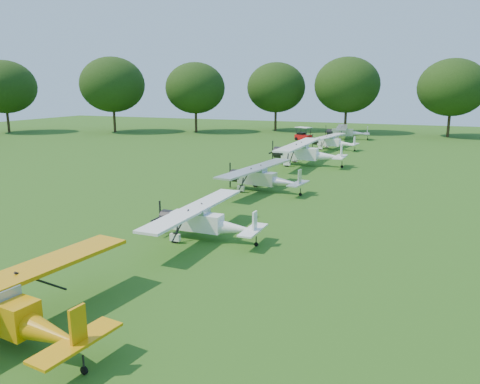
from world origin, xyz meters
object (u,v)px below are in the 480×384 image
(aircraft_5, at_px, (305,152))
(golf_cart, at_px, (303,136))
(aircraft_2, at_px, (6,308))
(aircraft_4, at_px, (263,176))
(aircraft_3, at_px, (204,220))
(aircraft_6, at_px, (332,141))
(aircraft_7, at_px, (346,131))

(aircraft_5, distance_m, golf_cart, 23.10)
(aircraft_2, height_order, golf_cart, aircraft_2)
(aircraft_4, xyz_separation_m, golf_cart, (-6.13, 35.33, -0.51))
(golf_cart, bearing_deg, aircraft_3, -59.16)
(aircraft_6, bearing_deg, aircraft_3, -79.86)
(aircraft_5, distance_m, aircraft_6, 13.43)
(aircraft_7, height_order, golf_cart, aircraft_7)
(aircraft_3, height_order, aircraft_6, aircraft_6)
(aircraft_5, xyz_separation_m, golf_cart, (-6.09, 22.28, -0.74))
(aircraft_4, bearing_deg, golf_cart, 107.05)
(aircraft_4, bearing_deg, aircraft_3, -77.74)
(aircraft_5, relative_size, aircraft_7, 1.14)
(aircraft_3, bearing_deg, aircraft_7, 91.78)
(golf_cart, bearing_deg, aircraft_2, -61.85)
(aircraft_5, height_order, aircraft_7, aircraft_5)
(aircraft_3, bearing_deg, aircraft_5, 92.63)
(aircraft_3, distance_m, aircraft_5, 25.22)
(aircraft_3, relative_size, golf_cart, 3.54)
(aircraft_2, distance_m, aircraft_7, 62.83)
(aircraft_4, relative_size, aircraft_6, 1.07)
(aircraft_4, bearing_deg, aircraft_5, 97.39)
(aircraft_7, bearing_deg, golf_cart, -154.63)
(aircraft_2, bearing_deg, aircraft_4, 96.98)
(aircraft_3, xyz_separation_m, aircraft_7, (-1.51, 51.27, 0.13))
(aircraft_2, distance_m, golf_cart, 59.36)
(aircraft_2, height_order, aircraft_6, aircraft_2)
(aircraft_2, xyz_separation_m, aircraft_3, (1.06, 11.56, -0.13))
(aircraft_5, xyz_separation_m, aircraft_6, (0.11, 13.42, -0.31))
(aircraft_2, relative_size, golf_cart, 4.01)
(aircraft_2, xyz_separation_m, golf_cart, (-6.14, 59.04, -0.56))
(aircraft_7, bearing_deg, aircraft_5, -97.48)
(aircraft_2, bearing_deg, aircraft_6, 96.88)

